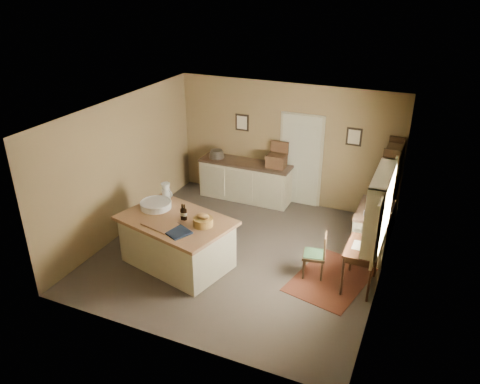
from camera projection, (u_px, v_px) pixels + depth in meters
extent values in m
plane|color=#4D433B|center=(241.00, 253.00, 8.77)|extent=(5.00, 5.00, 0.00)
cube|color=olive|center=(286.00, 144.00, 10.27)|extent=(5.00, 0.10, 2.70)
cube|color=olive|center=(165.00, 261.00, 6.12)|extent=(5.00, 0.10, 2.70)
cube|color=olive|center=(123.00, 166.00, 9.10)|extent=(0.10, 5.00, 2.70)
cube|color=olive|center=(388.00, 215.00, 7.29)|extent=(0.10, 5.00, 2.70)
plane|color=silver|center=(241.00, 113.00, 7.62)|extent=(5.00, 5.00, 0.00)
cube|color=beige|center=(300.00, 159.00, 10.24)|extent=(0.97, 0.06, 2.11)
cube|color=black|center=(242.00, 123.00, 10.47)|extent=(0.32, 0.02, 0.38)
cube|color=beige|center=(242.00, 123.00, 10.46)|extent=(0.24, 0.01, 0.30)
cube|color=black|center=(354.00, 137.00, 9.57)|extent=(0.32, 0.02, 0.38)
cube|color=beige|center=(354.00, 137.00, 9.56)|extent=(0.24, 0.01, 0.30)
cube|color=#BFBA96|center=(375.00, 237.00, 7.31)|extent=(0.25, 1.32, 0.06)
cube|color=#BFBA96|center=(384.00, 175.00, 6.86)|extent=(0.25, 1.32, 0.06)
cube|color=white|center=(387.00, 209.00, 7.04)|extent=(0.01, 1.20, 1.00)
cube|color=#BFBA96|center=(376.00, 233.00, 6.37)|extent=(0.04, 0.35, 1.00)
cube|color=#BFBA96|center=(392.00, 187.00, 7.73)|extent=(0.04, 0.35, 1.00)
cube|color=#BFBA96|center=(177.00, 243.00, 8.29)|extent=(2.00, 1.51, 0.85)
cube|color=#986644|center=(176.00, 221.00, 8.09)|extent=(2.16, 1.67, 0.06)
cylinder|color=white|center=(156.00, 205.00, 8.44)|extent=(0.56, 0.56, 0.11)
cube|color=#986644|center=(160.00, 224.00, 7.88)|extent=(0.63, 0.51, 0.03)
cube|color=black|center=(177.00, 231.00, 7.67)|extent=(0.56, 0.52, 0.02)
cylinder|color=olive|center=(203.00, 222.00, 7.84)|extent=(0.33, 0.33, 0.14)
cylinder|color=black|center=(183.00, 212.00, 8.01)|extent=(0.08, 0.08, 0.29)
cylinder|color=black|center=(185.00, 212.00, 8.00)|extent=(0.08, 0.08, 0.29)
cube|color=#BFBA96|center=(246.00, 181.00, 10.72)|extent=(2.08, 0.57, 0.85)
cube|color=#332319|center=(246.00, 163.00, 10.52)|extent=(2.12, 0.60, 0.05)
cube|color=#482C1A|center=(276.00, 161.00, 10.19)|extent=(0.42, 0.31, 0.28)
cylinder|color=#59544F|center=(217.00, 154.00, 10.74)|extent=(0.35, 0.35, 0.18)
cube|color=#502715|center=(331.00, 279.00, 8.03)|extent=(1.42, 1.80, 0.01)
cube|color=#381F13|center=(363.00, 247.00, 7.55)|extent=(0.50, 0.82, 0.03)
cube|color=#381F13|center=(362.00, 251.00, 7.58)|extent=(0.44, 0.76, 0.10)
cube|color=silver|center=(360.00, 246.00, 7.56)|extent=(0.22, 0.30, 0.01)
cylinder|color=black|center=(371.00, 240.00, 7.69)|extent=(0.05, 0.05, 0.05)
cylinder|color=#381F13|center=(342.00, 277.00, 7.49)|extent=(0.04, 0.04, 0.72)
cylinder|color=#381F13|center=(369.00, 283.00, 7.33)|extent=(0.04, 0.04, 0.72)
cylinder|color=#381F13|center=(352.00, 253.00, 8.10)|extent=(0.04, 0.04, 0.72)
cylinder|color=#381F13|center=(376.00, 259.00, 7.95)|extent=(0.04, 0.04, 0.72)
cube|color=#BFBA96|center=(372.00, 232.00, 8.64)|extent=(0.58, 1.05, 0.85)
cube|color=#332319|center=(375.00, 210.00, 8.45)|extent=(0.61, 1.09, 0.05)
cylinder|color=silver|center=(372.00, 210.00, 8.30)|extent=(0.25, 0.25, 0.09)
cube|color=#312113|center=(386.00, 196.00, 8.86)|extent=(0.32, 0.04, 1.86)
cube|color=#312113|center=(392.00, 180.00, 9.52)|extent=(0.32, 0.04, 1.86)
cube|color=#312113|center=(397.00, 189.00, 9.14)|extent=(0.02, 0.84, 1.86)
cube|color=#312113|center=(383.00, 227.00, 9.57)|extent=(0.32, 0.80, 0.03)
cube|color=#312113|center=(386.00, 207.00, 9.37)|extent=(0.32, 0.80, 0.03)
cube|color=#312113|center=(389.00, 186.00, 9.17)|extent=(0.32, 0.80, 0.03)
cube|color=#312113|center=(392.00, 168.00, 9.02)|extent=(0.32, 0.80, 0.03)
cube|color=#312113|center=(395.00, 150.00, 8.86)|extent=(0.32, 0.80, 0.03)
cylinder|color=white|center=(390.00, 183.00, 9.15)|extent=(0.12, 0.12, 0.11)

